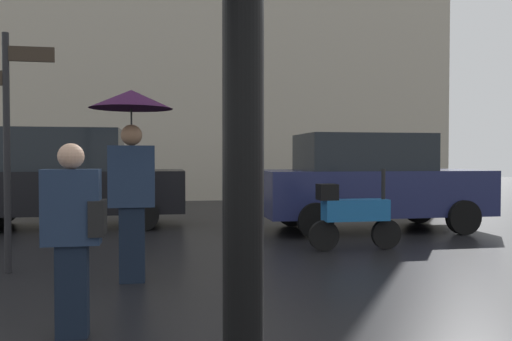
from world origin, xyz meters
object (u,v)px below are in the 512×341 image
at_px(parked_scooter, 352,213).
at_px(parked_car_right, 370,182).
at_px(pedestrian_with_umbrella, 132,140).
at_px(pedestrian_with_bag, 74,228).
at_px(street_signpost, 7,128).
at_px(parked_car_left, 65,178).

distance_m(parked_scooter, parked_car_right, 2.27).
bearing_deg(parked_car_right, pedestrian_with_umbrella, 52.95).
xyz_separation_m(pedestrian_with_umbrella, pedestrian_with_bag, (-0.34, -1.74, -0.74)).
bearing_deg(street_signpost, parked_car_right, 24.64).
xyz_separation_m(pedestrian_with_umbrella, parked_scooter, (3.18, 1.45, -1.05)).
distance_m(pedestrian_with_bag, parked_scooter, 4.76).
bearing_deg(pedestrian_with_umbrella, parked_car_left, -98.47).
xyz_separation_m(pedestrian_with_bag, parked_scooter, (3.52, 3.19, -0.31)).
bearing_deg(parked_car_left, parked_scooter, -39.05).
height_order(pedestrian_with_bag, parked_scooter, pedestrian_with_bag).
distance_m(pedestrian_with_umbrella, parked_car_left, 5.21).
xyz_separation_m(pedestrian_with_bag, street_signpost, (-1.17, 2.49, 0.91)).
height_order(pedestrian_with_bag, parked_car_left, parked_car_left).
bearing_deg(pedestrian_with_bag, parked_car_right, 101.31).
distance_m(pedestrian_with_umbrella, parked_car_right, 5.51).
xyz_separation_m(parked_car_right, street_signpost, (-5.79, -2.66, 0.83)).
bearing_deg(parked_car_left, street_signpost, -91.89).
height_order(pedestrian_with_umbrella, pedestrian_with_bag, pedestrian_with_umbrella).
relative_size(pedestrian_with_bag, parked_scooter, 1.05).
distance_m(pedestrian_with_umbrella, pedestrian_with_bag, 1.92).
relative_size(parked_scooter, parked_car_left, 0.32).
xyz_separation_m(pedestrian_with_bag, parked_car_left, (-1.25, 6.67, 0.12)).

